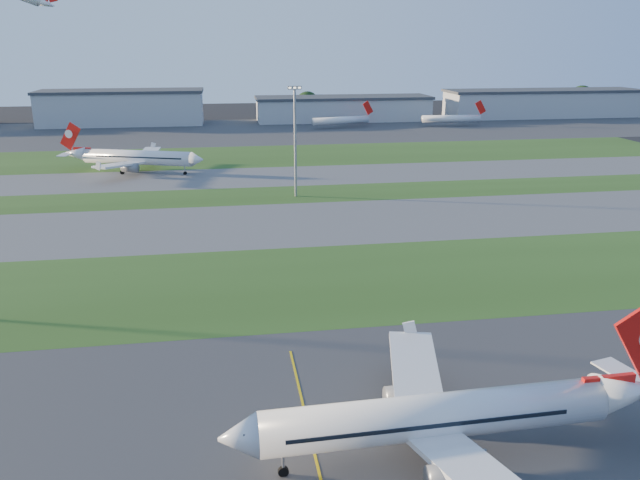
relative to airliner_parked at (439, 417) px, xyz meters
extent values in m
cube|color=#274416|center=(-15.65, 43.81, -4.19)|extent=(300.00, 34.00, 0.01)
cube|color=#515154|center=(-15.65, 76.81, -4.19)|extent=(300.00, 32.00, 0.01)
cube|color=#274416|center=(-15.65, 101.81, -4.19)|extent=(300.00, 18.00, 0.01)
cube|color=#515154|center=(-15.65, 123.81, -4.19)|extent=(300.00, 26.00, 0.01)
cube|color=#274416|center=(-15.65, 156.81, -4.19)|extent=(300.00, 40.00, 0.01)
cube|color=#333335|center=(-15.65, 216.81, -4.19)|extent=(400.00, 80.00, 0.01)
cylinder|color=silver|center=(-0.37, -0.01, 0.12)|extent=(30.87, 4.66, 3.90)
cube|color=silver|center=(0.45, 8.22, -0.40)|extent=(7.86, 16.03, 1.59)
cylinder|color=slate|center=(-0.74, -5.97, -1.52)|extent=(4.37, 2.47, 2.36)
cylinder|color=slate|center=(-1.03, 5.93, -1.52)|extent=(4.37, 2.47, 2.36)
cylinder|color=silver|center=(-41.07, 134.51, 0.25)|extent=(31.25, 14.51, 4.02)
cube|color=red|center=(-60.01, 141.30, 5.65)|extent=(6.59, 2.67, 8.01)
cube|color=silver|center=(-39.21, 142.84, -0.28)|extent=(6.33, 16.27, 1.64)
cube|color=silver|center=(-44.93, 126.90, -0.28)|extent=(12.78, 15.85, 1.64)
cylinder|color=slate|center=(-38.50, 140.11, -1.44)|extent=(5.01, 3.79, 2.43)
cylinder|color=slate|center=(-42.65, 128.55, -1.44)|extent=(5.01, 3.79, 2.43)
cylinder|color=silver|center=(33.27, 220.68, -0.99)|extent=(25.96, 9.67, 3.20)
cube|color=red|center=(45.85, 223.97, 3.81)|extent=(5.08, 1.60, 6.16)
cylinder|color=silver|center=(82.22, 219.25, -0.99)|extent=(26.12, 4.37, 3.20)
cube|color=red|center=(95.21, 218.67, 3.81)|extent=(5.18, 0.53, 6.16)
cylinder|color=gray|center=(-0.65, 99.81, 8.31)|extent=(0.60, 0.60, 25.00)
cube|color=gray|center=(-0.65, 99.81, 21.21)|extent=(3.20, 0.50, 0.80)
cube|color=#FFF2CC|center=(-0.65, 99.81, 21.21)|extent=(2.80, 0.70, 0.35)
cube|color=#A6A8AE|center=(-60.65, 246.81, 2.81)|extent=(70.00, 22.00, 14.00)
cube|color=#383A3F|center=(-60.65, 246.81, 10.41)|extent=(71.40, 23.00, 1.20)
cube|color=#A6A8AE|center=(39.35, 246.81, 0.81)|extent=(80.00, 22.00, 10.00)
cube|color=#383A3F|center=(39.35, 246.81, 6.41)|extent=(81.60, 23.00, 1.20)
cube|color=#A6A8AE|center=(139.35, 246.81, 1.81)|extent=(95.00, 22.00, 12.00)
cube|color=#383A3F|center=(139.35, 246.81, 8.41)|extent=(96.90, 23.00, 1.20)
cylinder|color=black|center=(-35.65, 257.81, -2.39)|extent=(1.00, 1.00, 3.60)
sphere|color=black|center=(-35.65, 257.81, 1.66)|extent=(9.90, 9.90, 9.90)
cylinder|color=black|center=(24.35, 260.81, -2.09)|extent=(1.00, 1.00, 4.20)
sphere|color=black|center=(24.35, 260.81, 2.63)|extent=(11.55, 11.55, 11.55)
cylinder|color=black|center=(99.35, 258.81, -2.29)|extent=(1.00, 1.00, 3.80)
sphere|color=black|center=(99.35, 258.81, 1.98)|extent=(10.45, 10.45, 10.45)
cylinder|color=black|center=(169.35, 262.81, -1.89)|extent=(1.00, 1.00, 4.60)
sphere|color=black|center=(169.35, 262.81, 3.28)|extent=(12.65, 12.65, 12.65)
camera|label=1|loc=(-17.54, -44.82, 31.15)|focal=35.00mm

